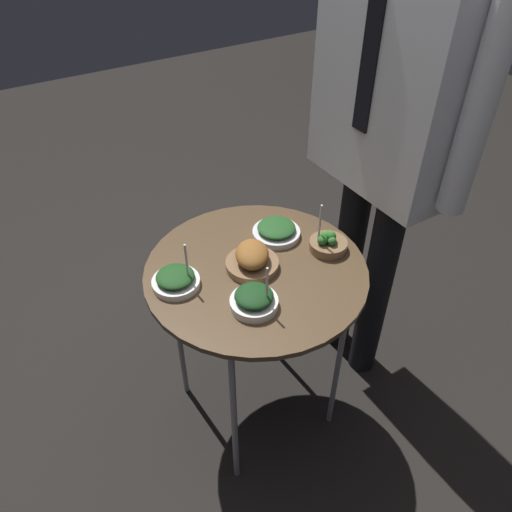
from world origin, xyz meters
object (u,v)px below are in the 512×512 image
object	(u,v)px
bowl_spinach_front_left	(276,231)
waiter_figure	(392,110)
serving_cart	(256,281)
bowl_broccoli_back_right	(328,243)
bowl_spinach_mid_right	(254,300)
bowl_spinach_front_center	(176,280)
bowl_roast_front_right	(252,259)

from	to	relation	value
bowl_spinach_front_left	waiter_figure	distance (m)	0.52
serving_cart	bowl_broccoli_back_right	bearing A→B (deg)	80.49
bowl_spinach_front_left	serving_cart	bearing A→B (deg)	-53.82
serving_cart	bowl_broccoli_back_right	distance (m)	0.26
bowl_spinach_mid_right	bowl_spinach_front_left	world-z (taller)	bowl_spinach_mid_right
bowl_spinach_mid_right	bowl_spinach_front_center	bearing A→B (deg)	-142.23
bowl_spinach_front_left	bowl_spinach_mid_right	bearing A→B (deg)	-44.05
serving_cart	bowl_spinach_front_center	size ratio (longest dim) A/B	4.68
waiter_figure	bowl_roast_front_right	bearing A→B (deg)	-87.91
bowl_roast_front_right	bowl_spinach_front_left	distance (m)	0.18
bowl_spinach_mid_right	bowl_broccoli_back_right	distance (m)	0.35
bowl_spinach_mid_right	bowl_spinach_front_left	distance (m)	0.34
serving_cart	bowl_spinach_mid_right	size ratio (longest dim) A/B	4.65
serving_cart	bowl_spinach_front_center	distance (m)	0.26
serving_cart	bowl_spinach_mid_right	bearing A→B (deg)	-33.42
bowl_roast_front_right	bowl_spinach_front_center	distance (m)	0.24
bowl_spinach_front_center	waiter_figure	xyz separation A→B (m)	(0.03, 0.74, 0.37)
bowl_roast_front_right	bowl_spinach_front_left	xyz separation A→B (m)	(-0.10, 0.15, -0.01)
bowl_spinach_mid_right	bowl_broccoli_back_right	xyz separation A→B (m)	(-0.10, 0.34, -0.00)
serving_cart	bowl_roast_front_right	world-z (taller)	bowl_roast_front_right
bowl_spinach_front_center	waiter_figure	size ratio (longest dim) A/B	0.09
serving_cart	bowl_spinach_mid_right	xyz separation A→B (m)	(0.14, -0.09, 0.08)
waiter_figure	bowl_broccoli_back_right	bearing A→B (deg)	-74.76
bowl_broccoli_back_right	bowl_spinach_front_left	xyz separation A→B (m)	(-0.15, -0.10, -0.01)
bowl_spinach_mid_right	bowl_spinach_front_center	distance (m)	0.25
bowl_roast_front_right	bowl_spinach_front_left	bearing A→B (deg)	122.13
bowl_spinach_front_left	waiter_figure	world-z (taller)	waiter_figure
serving_cart	bowl_spinach_mid_right	world-z (taller)	bowl_spinach_mid_right
serving_cart	bowl_broccoli_back_right	world-z (taller)	bowl_broccoli_back_right
bowl_spinach_mid_right	bowl_spinach_front_left	xyz separation A→B (m)	(-0.24, 0.23, -0.01)
bowl_spinach_front_center	bowl_broccoli_back_right	bearing A→B (deg)	78.43
bowl_spinach_front_left	bowl_roast_front_right	bearing A→B (deg)	-57.87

